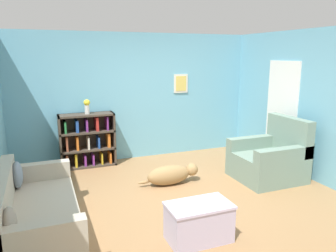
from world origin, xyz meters
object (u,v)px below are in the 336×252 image
couch (34,216)px  dog (171,174)px  bookshelf (87,141)px  coffee_table (199,221)px  recliner_chair (270,159)px  vase (87,106)px

couch → dog: bearing=24.5°
bookshelf → dog: 1.93m
couch → coffee_table: size_ratio=2.62×
bookshelf → recliner_chair: bearing=-32.7°
recliner_chair → coffee_table: recliner_chair is taller
dog → recliner_chair: bearing=-12.4°
couch → dog: (2.15, 0.98, -0.12)m
vase → coffee_table: bearing=-75.8°
bookshelf → coffee_table: (0.84, -3.21, -0.27)m
couch → coffee_table: bearing=-22.3°
recliner_chair → couch: bearing=-171.3°
couch → vase: (1.00, 2.45, 0.91)m
coffee_table → vase: (-0.81, 3.19, 0.96)m
coffee_table → vase: size_ratio=2.72×
coffee_table → dog: size_ratio=0.71×
couch → bookshelf: (0.97, 2.47, 0.22)m
vase → bookshelf: bearing=143.2°
couch → vase: vase is taller
coffee_table → vase: vase is taller
recliner_chair → vase: 3.53m
recliner_chair → bookshelf: bearing=147.3°
bookshelf → dog: size_ratio=0.99×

